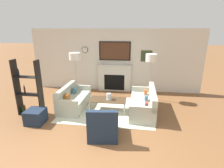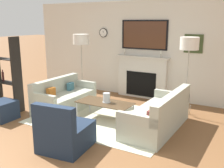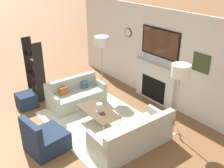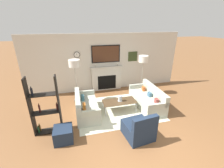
# 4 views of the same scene
# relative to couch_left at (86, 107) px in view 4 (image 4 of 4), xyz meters

# --- Properties ---
(ground_plane) EXTENTS (60.00, 60.00, 0.00)m
(ground_plane) POSITION_rel_couch_left_xyz_m (1.22, -2.51, -0.28)
(ground_plane) COLOR brown
(fireplace_wall) EXTENTS (7.45, 0.28, 2.70)m
(fireplace_wall) POSITION_rel_couch_left_xyz_m (1.22, 2.07, 0.96)
(fireplace_wall) COLOR silver
(fireplace_wall) RESTS_ON ground_plane
(area_rug) EXTENTS (3.06, 2.33, 0.01)m
(area_rug) POSITION_rel_couch_left_xyz_m (1.22, 0.00, -0.27)
(area_rug) COLOR beige
(area_rug) RESTS_ON ground_plane
(couch_left) EXTENTS (0.78, 1.62, 0.76)m
(couch_left) POSITION_rel_couch_left_xyz_m (0.00, 0.00, 0.00)
(couch_left) COLOR #AFB3A0
(couch_left) RESTS_ON ground_plane
(couch_right) EXTENTS (0.84, 1.90, 0.79)m
(couch_right) POSITION_rel_couch_left_xyz_m (2.45, -0.00, -0.00)
(couch_right) COLOR #AFB3A0
(couch_right) RESTS_ON ground_plane
(armchair) EXTENTS (0.84, 0.89, 0.86)m
(armchair) POSITION_rel_couch_left_xyz_m (1.36, -1.60, 0.00)
(armchair) COLOR #1C2A3E
(armchair) RESTS_ON ground_plane
(coffee_table) EXTENTS (1.23, 0.58, 0.41)m
(coffee_table) POSITION_rel_couch_left_xyz_m (1.24, -0.10, 0.11)
(coffee_table) COLOR #4C3823
(coffee_table) RESTS_ON ground_plane
(hurricane_candle) EXTENTS (0.18, 0.18, 0.21)m
(hurricane_candle) POSITION_rel_couch_left_xyz_m (1.27, -0.07, 0.22)
(hurricane_candle) COLOR silver
(hurricane_candle) RESTS_ON coffee_table
(floor_lamp_left) EXTENTS (0.44, 0.44, 1.80)m
(floor_lamp_left) POSITION_rel_couch_left_xyz_m (-0.25, 1.11, 1.36)
(floor_lamp_left) COLOR #9E998E
(floor_lamp_left) RESTS_ON ground_plane
(floor_lamp_right) EXTENTS (0.41, 0.41, 1.81)m
(floor_lamp_right) POSITION_rel_couch_left_xyz_m (2.69, 1.11, 1.36)
(floor_lamp_right) COLOR #9E998E
(floor_lamp_right) RESTS_ON ground_plane
(shelf_unit) EXTENTS (0.80, 0.28, 1.80)m
(shelf_unit) POSITION_rel_couch_left_xyz_m (-1.20, -0.67, 0.56)
(shelf_unit) COLOR black
(shelf_unit) RESTS_ON ground_plane
(ottoman) EXTENTS (0.51, 0.51, 0.42)m
(ottoman) POSITION_rel_couch_left_xyz_m (-0.74, -1.19, -0.07)
(ottoman) COLOR #1C2A3E
(ottoman) RESTS_ON ground_plane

